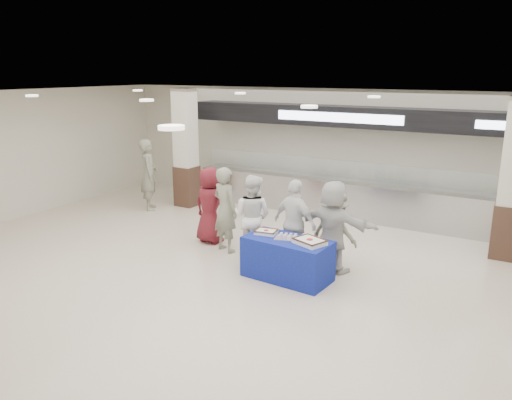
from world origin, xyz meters
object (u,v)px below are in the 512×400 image
Objects in this scene: sheet_cake_left at (266,231)px; soldier_bg at (149,175)px; civilian_maroon at (210,205)px; chef_tall at (252,216)px; cupcake_tray at (287,237)px; display_table at (287,259)px; soldier_b at (335,231)px; civilian_white at (333,226)px; chef_short at (295,223)px; soldier_a at (225,210)px; sheet_cake_right at (310,241)px.

sheet_cake_left is 0.22× the size of soldier_bg.
soldier_bg is (-2.96, 1.37, 0.12)m from civilian_maroon.
cupcake_tray is at bearing 148.25° from chef_tall.
display_table is 0.81× the size of soldier_bg.
display_table is 1.16m from soldier_b.
civilian_maroon is 3.26m from soldier_bg.
display_table is 0.89× the size of civilian_white.
chef_short reaches higher than soldier_b.
display_table is 0.93× the size of civilian_maroon.
soldier_a reaches higher than cupcake_tray.
soldier_a is at bearing 14.37° from soldier_b.
cupcake_tray is 0.28× the size of soldier_a.
chef_short is at bearing 177.95° from civilian_maroon.
sheet_cake_right is at bearing 179.55° from soldier_a.
civilian_maroon is at bearing 7.51° from chef_short.
soldier_bg is (-4.19, 1.67, 0.11)m from chef_tall.
chef_tall reaches higher than display_table.
chef_tall is at bearing 18.04° from soldier_b.
sheet_cake_right is at bearing 147.33° from chef_short.
sheet_cake_right is (0.44, -0.04, 0.43)m from display_table.
sheet_cake_left is (-0.48, 0.08, 0.42)m from display_table.
soldier_b is 0.31m from civilian_white.
civilian_white is (0.58, 0.72, 0.09)m from cupcake_tray.
soldier_b is (2.25, 0.36, -0.19)m from soldier_a.
soldier_b is at bearing -143.05° from soldier_bg.
cupcake_tray is at bearing 164.38° from civilian_maroon.
soldier_b is at bearing -70.39° from civilian_white.
sheet_cake_left is at bearing 175.53° from display_table.
sheet_cake_left is 0.70× the size of sheet_cake_right.
sheet_cake_left is at bearing 174.13° from cupcake_tray.
sheet_cake_right is 0.36× the size of civilian_maroon.
chef_short is (2.18, -0.30, 0.01)m from civilian_maroon.
soldier_bg is (-5.86, 1.56, 0.08)m from civilian_white.
chef_tall is at bearing 15.26° from chef_short.
civilian_maroon is at bearing -155.26° from soldier_bg.
civilian_white is (0.12, 0.79, 0.07)m from sheet_cake_right.
soldier_bg is at bearing 156.64° from cupcake_tray.
civilian_maroon is (-2.32, 0.91, 0.05)m from cupcake_tray.
soldier_b is at bearing 87.10° from sheet_cake_right.
soldier_a is 0.93× the size of soldier_bg.
chef_short reaches higher than sheet_cake_right.
chef_tall is 1.66m from soldier_b.
soldier_a is 0.64m from chef_tall.
civilian_maroon is 0.99× the size of chef_short.
soldier_b is 5.95m from soldier_bg.
soldier_bg is (-5.74, 2.35, 0.15)m from sheet_cake_right.
sheet_cake_right is 0.80m from civilian_white.
chef_tall is 1.00× the size of chef_short.
chef_short is (1.58, -0.01, -0.04)m from soldier_a.
sheet_cake_left is 0.93m from sheet_cake_right.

